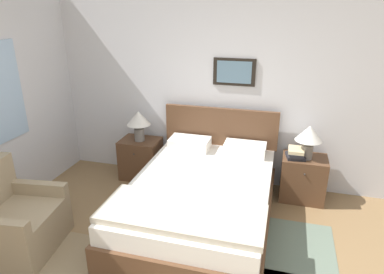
{
  "coord_description": "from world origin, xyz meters",
  "views": [
    {
      "loc": [
        0.75,
        -1.72,
        2.32
      ],
      "look_at": [
        -0.12,
        1.43,
        1.06
      ],
      "focal_mm": 32.0,
      "sensor_mm": 36.0,
      "label": 1
    }
  ],
  "objects_px": {
    "table_lamp_near_window": "(139,120)",
    "armchair": "(15,223)",
    "nightstand_by_door": "(303,178)",
    "bed": "(201,200)",
    "nightstand_near_window": "(141,158)",
    "table_lamp_by_door": "(309,136)"
  },
  "relations": [
    {
      "from": "armchair",
      "to": "nightstand_by_door",
      "type": "height_order",
      "value": "armchair"
    },
    {
      "from": "armchair",
      "to": "nightstand_by_door",
      "type": "bearing_deg",
      "value": 114.69
    },
    {
      "from": "nightstand_near_window",
      "to": "table_lamp_by_door",
      "type": "relative_size",
      "value": 1.36
    },
    {
      "from": "nightstand_by_door",
      "to": "table_lamp_near_window",
      "type": "bearing_deg",
      "value": -179.44
    },
    {
      "from": "table_lamp_near_window",
      "to": "nightstand_by_door",
      "type": "bearing_deg",
      "value": 0.56
    },
    {
      "from": "bed",
      "to": "nightstand_near_window",
      "type": "height_order",
      "value": "bed"
    },
    {
      "from": "table_lamp_by_door",
      "to": "armchair",
      "type": "bearing_deg",
      "value": -148.04
    },
    {
      "from": "bed",
      "to": "table_lamp_near_window",
      "type": "distance_m",
      "value": 1.5
    },
    {
      "from": "armchair",
      "to": "nightstand_near_window",
      "type": "distance_m",
      "value": 1.87
    },
    {
      "from": "bed",
      "to": "nightstand_by_door",
      "type": "distance_m",
      "value": 1.41
    },
    {
      "from": "nightstand_near_window",
      "to": "armchair",
      "type": "bearing_deg",
      "value": -108.43
    },
    {
      "from": "armchair",
      "to": "table_lamp_by_door",
      "type": "distance_m",
      "value": 3.35
    },
    {
      "from": "bed",
      "to": "armchair",
      "type": "relative_size",
      "value": 2.49
    },
    {
      "from": "nightstand_by_door",
      "to": "table_lamp_by_door",
      "type": "relative_size",
      "value": 1.36
    },
    {
      "from": "table_lamp_near_window",
      "to": "armchair",
      "type": "bearing_deg",
      "value": -108.9
    },
    {
      "from": "armchair",
      "to": "nightstand_near_window",
      "type": "height_order",
      "value": "armchair"
    },
    {
      "from": "table_lamp_near_window",
      "to": "nightstand_near_window",
      "type": "bearing_deg",
      "value": 112.58
    },
    {
      "from": "nightstand_by_door",
      "to": "table_lamp_by_door",
      "type": "xyz_separation_m",
      "value": [
        0.01,
        -0.02,
        0.58
      ]
    },
    {
      "from": "bed",
      "to": "armchair",
      "type": "distance_m",
      "value": 1.91
    },
    {
      "from": "armchair",
      "to": "nightstand_by_door",
      "type": "distance_m",
      "value": 3.31
    },
    {
      "from": "bed",
      "to": "nightstand_near_window",
      "type": "xyz_separation_m",
      "value": [
        -1.1,
        0.88,
        -0.02
      ]
    },
    {
      "from": "bed",
      "to": "nightstand_near_window",
      "type": "relative_size",
      "value": 3.85
    }
  ]
}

